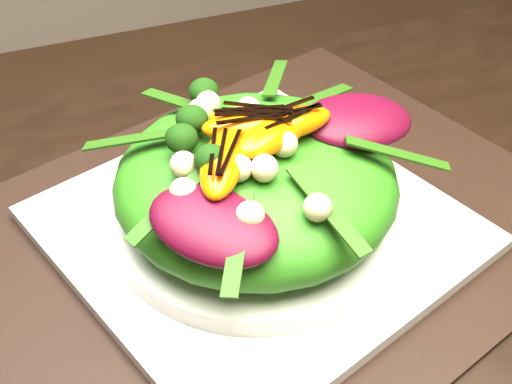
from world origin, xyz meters
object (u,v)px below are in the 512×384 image
object	(u,v)px
placemat	(256,234)
orange_segment	(235,110)
lettuce_mound	(256,181)
salad_bowl	(256,214)
plate_base	(256,227)

from	to	relation	value
placemat	orange_segment	distance (m)	0.11
placemat	lettuce_mound	size ratio (longest dim) A/B	2.31
orange_segment	placemat	bearing A→B (deg)	-81.84
salad_bowl	lettuce_mound	world-z (taller)	lettuce_mound
lettuce_mound	orange_segment	world-z (taller)	orange_segment
placemat	plate_base	distance (m)	0.01
salad_bowl	lettuce_mound	size ratio (longest dim) A/B	1.05
placemat	orange_segment	size ratio (longest dim) A/B	7.11
plate_base	orange_segment	world-z (taller)	orange_segment
placemat	lettuce_mound	distance (m)	0.06
plate_base	lettuce_mound	size ratio (longest dim) A/B	1.33
plate_base	lettuce_mound	world-z (taller)	lettuce_mound
placemat	lettuce_mound	xyz separation A→B (m)	(0.00, 0.00, 0.06)
lettuce_mound	salad_bowl	bearing A→B (deg)	180.00
plate_base	orange_segment	distance (m)	0.10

